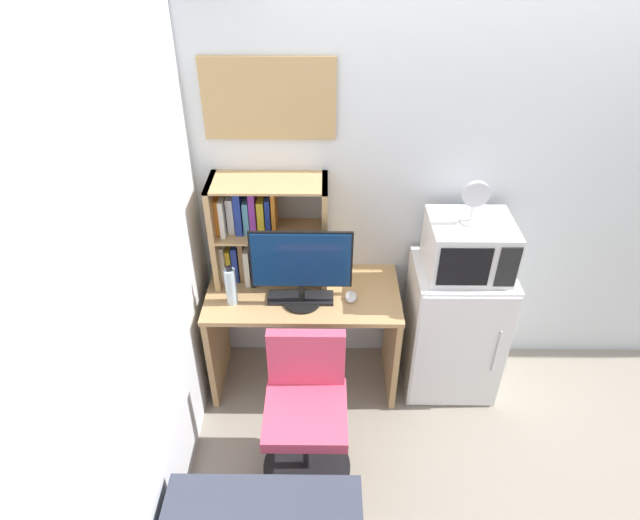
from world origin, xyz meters
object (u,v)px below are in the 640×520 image
at_px(mini_fridge, 453,328).
at_px(wall_corkboard, 269,99).
at_px(desk_chair, 306,417).
at_px(keyboard, 301,298).
at_px(microwave, 469,247).
at_px(computer_mouse, 351,297).
at_px(hutch_bookshelf, 255,228).
at_px(water_bottle, 231,286).
at_px(monitor, 301,264).
at_px(desk_fan, 475,200).

xyz_separation_m(mini_fridge, wall_corkboard, (-1.10, 0.26, 1.34)).
relative_size(desk_chair, wall_corkboard, 1.23).
bearing_deg(keyboard, microwave, 4.78).
xyz_separation_m(computer_mouse, wall_corkboard, (-0.45, 0.34, 1.04)).
bearing_deg(microwave, mini_fridge, -89.98).
height_order(hutch_bookshelf, water_bottle, hutch_bookshelf).
xyz_separation_m(hutch_bookshelf, mini_fridge, (1.20, -0.15, -0.63)).
bearing_deg(computer_mouse, microwave, 6.62).
relative_size(keyboard, computer_mouse, 3.77).
relative_size(computer_mouse, desk_chair, 0.12).
distance_m(monitor, desk_chair, 0.82).
distance_m(hutch_bookshelf, keyboard, 0.48).
height_order(monitor, water_bottle, monitor).
bearing_deg(hutch_bookshelf, wall_corkboard, 47.46).
bearing_deg(monitor, hutch_bookshelf, 137.39).
height_order(desk_fan, wall_corkboard, wall_corkboard).
bearing_deg(wall_corkboard, monitor, -65.51).
bearing_deg(monitor, water_bottle, -179.10).
xyz_separation_m(hutch_bookshelf, wall_corkboard, (0.11, 0.12, 0.72)).
xyz_separation_m(water_bottle, desk_chair, (0.43, -0.53, -0.46)).
bearing_deg(wall_corkboard, hutch_bookshelf, -132.54).
relative_size(monitor, water_bottle, 2.22).
height_order(desk_chair, wall_corkboard, wall_corkboard).
bearing_deg(keyboard, mini_fridge, 4.60).
bearing_deg(wall_corkboard, computer_mouse, -36.90).
relative_size(monitor, mini_fridge, 0.62).
relative_size(water_bottle, desk_chair, 0.29).
height_order(hutch_bookshelf, desk_fan, desk_fan).
distance_m(monitor, computer_mouse, 0.38).
relative_size(hutch_bookshelf, desk_chair, 0.76).
relative_size(desk_fan, wall_corkboard, 0.36).
bearing_deg(desk_fan, wall_corkboard, 166.13).
distance_m(hutch_bookshelf, monitor, 0.38).
xyz_separation_m(desk_fan, desk_chair, (-0.88, -0.64, -0.96)).
xyz_separation_m(water_bottle, mini_fridge, (1.33, 0.11, -0.40)).
bearing_deg(monitor, desk_fan, 6.30).
height_order(hutch_bookshelf, monitor, hutch_bookshelf).
distance_m(keyboard, desk_chair, 0.67).
height_order(keyboard, water_bottle, water_bottle).
distance_m(hutch_bookshelf, mini_fridge, 1.37).
relative_size(monitor, computer_mouse, 5.60).
bearing_deg(desk_chair, computer_mouse, 66.60).
bearing_deg(desk_chair, keyboard, 94.56).
bearing_deg(wall_corkboard, mini_fridge, -13.57).
bearing_deg(hutch_bookshelf, desk_fan, -7.25).
bearing_deg(desk_chair, microwave, 35.75).
height_order(hutch_bookshelf, keyboard, hutch_bookshelf).
bearing_deg(keyboard, computer_mouse, 0.64).
distance_m(computer_mouse, mini_fridge, 0.72).
bearing_deg(water_bottle, mini_fridge, 4.70).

